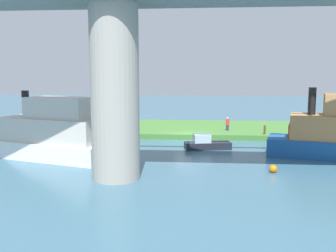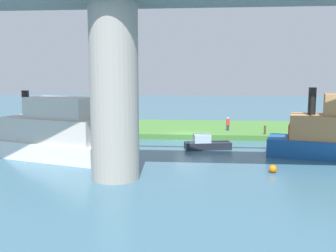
# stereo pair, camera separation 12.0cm
# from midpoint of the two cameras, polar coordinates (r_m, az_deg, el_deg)

# --- Properties ---
(ground_plane) EXTENTS (160.00, 160.00, 0.00)m
(ground_plane) POSITION_cam_midpoint_polar(r_m,az_deg,el_deg) (36.94, 2.96, -2.07)
(ground_plane) COLOR #386075
(grassy_bank) EXTENTS (80.00, 12.00, 0.50)m
(grassy_bank) POSITION_cam_midpoint_polar(r_m,az_deg,el_deg) (42.83, 3.24, -0.39)
(grassy_bank) COLOR #427533
(grassy_bank) RESTS_ON ground
(bridge_pylon) EXTENTS (2.86, 2.86, 10.28)m
(bridge_pylon) POSITION_cam_midpoint_polar(r_m,az_deg,el_deg) (22.81, -8.06, 4.82)
(bridge_pylon) COLOR #9E998E
(bridge_pylon) RESTS_ON ground
(person_on_bank) EXTENTS (0.45, 0.45, 1.39)m
(person_on_bank) POSITION_cam_midpoint_polar(r_m,az_deg,el_deg) (40.00, 8.77, 0.34)
(person_on_bank) COLOR #2D334C
(person_on_bank) RESTS_ON grassy_bank
(mooring_post) EXTENTS (0.20, 0.20, 0.85)m
(mooring_post) POSITION_cam_midpoint_polar(r_m,az_deg,el_deg) (38.21, 14.10, -0.56)
(mooring_post) COLOR brown
(mooring_post) RESTS_ON grassy_bank
(motorboat_white) EXTENTS (4.03, 2.13, 1.28)m
(motorboat_white) POSITION_cam_midpoint_polar(r_m,az_deg,el_deg) (32.41, 5.61, -2.65)
(motorboat_white) COLOR #1E232D
(motorboat_white) RESTS_ON ground
(motorboat_red) EXTENTS (10.41, 6.18, 5.05)m
(motorboat_red) POSITION_cam_midpoint_polar(r_m,az_deg,el_deg) (29.90, -17.09, -1.08)
(motorboat_red) COLOR white
(motorboat_red) RESTS_ON ground
(houseboat_blue) EXTENTS (4.86, 2.50, 1.54)m
(houseboat_blue) POSITION_cam_midpoint_polar(r_m,az_deg,el_deg) (38.17, -21.87, -1.46)
(houseboat_blue) COLOR #99999E
(houseboat_blue) RESTS_ON ground
(marker_buoy) EXTENTS (0.50, 0.50, 0.50)m
(marker_buoy) POSITION_cam_midpoint_polar(r_m,az_deg,el_deg) (25.58, 15.25, -6.16)
(marker_buoy) COLOR orange
(marker_buoy) RESTS_ON ground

